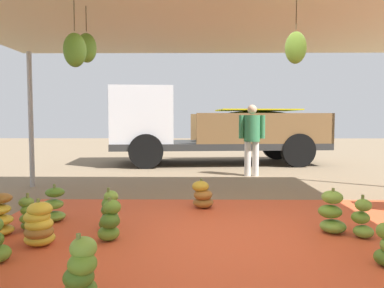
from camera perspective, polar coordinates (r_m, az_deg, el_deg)
name	(u,v)px	position (r m, az deg, el deg)	size (l,w,h in m)	color
ground_plane	(213,190)	(7.59, 3.27, -6.99)	(40.00, 40.00, 0.00)	#7F6B51
tarp_orange	(225,236)	(4.68, 5.00, -13.84)	(6.16, 4.06, 0.01)	#D1512D
tent_canopy	(225,0)	(4.58, 5.11, 21.06)	(8.00, 7.00, 2.87)	#9EA0A5
banana_bunch_2	(81,272)	(3.16, -16.59, -18.23)	(0.33, 0.34, 0.54)	#477523
banana_bunch_3	(362,220)	(4.98, 24.60, -10.47)	(0.28, 0.30, 0.51)	#6B9E38
banana_bunch_5	(110,222)	(4.53, -12.44, -11.56)	(0.36, 0.34, 0.51)	#60932D
banana_bunch_7	(109,211)	(4.96, -12.53, -10.02)	(0.32, 0.31, 0.55)	#477523
banana_bunch_8	(0,216)	(5.16, -27.33, -9.78)	(0.46, 0.46, 0.58)	gold
banana_bunch_9	(29,215)	(5.25, -23.70, -9.90)	(0.32, 0.32, 0.48)	#6B9E38
banana_bunch_10	(39,225)	(4.59, -22.35, -11.43)	(0.42, 0.44, 0.53)	gold
banana_bunch_11	(202,195)	(5.99, 1.59, -7.87)	(0.46, 0.46, 0.47)	#996628
banana_bunch_12	(54,206)	(5.60, -20.37, -8.84)	(0.41, 0.41, 0.52)	#6B9E38
banana_bunch_13	(332,213)	(5.05, 20.58, -9.90)	(0.41, 0.41, 0.56)	#6B9E38
cargo_truck_main	(208,126)	(11.92, 2.53, 2.70)	(6.78, 2.91, 2.40)	#2D2D2D
worker_0	(252,135)	(9.40, 9.13, 1.44)	(0.65, 0.40, 1.78)	silver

